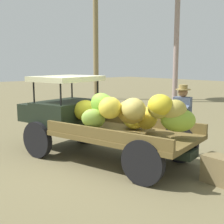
% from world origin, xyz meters
% --- Properties ---
extents(ground_plane, '(60.00, 60.00, 0.00)m').
position_xyz_m(ground_plane, '(0.00, 0.00, 0.00)').
color(ground_plane, olive).
extents(truck, '(4.65, 2.56, 1.86)m').
position_xyz_m(truck, '(0.19, -0.16, 0.96)').
color(truck, black).
rests_on(truck, ground).
extents(farmer, '(0.56, 0.53, 1.68)m').
position_xyz_m(farmer, '(-0.87, -1.78, 0.95)').
color(farmer, '#445575').
rests_on(farmer, ground).
extents(wooden_crate, '(0.54, 0.40, 0.51)m').
position_xyz_m(wooden_crate, '(-2.35, -0.91, 0.25)').
color(wooden_crate, olive).
rests_on(wooden_crate, ground).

